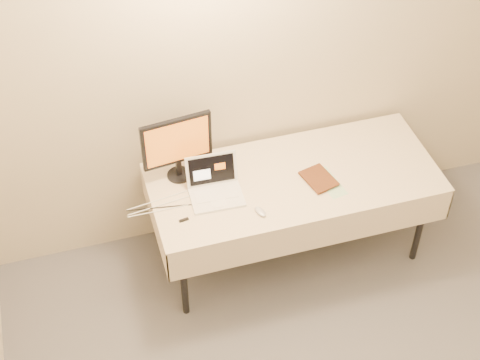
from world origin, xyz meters
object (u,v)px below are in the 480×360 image
object	(u,v)px
laptop	(215,186)
monitor	(177,144)
table	(294,184)
book	(309,172)

from	to	relation	value
laptop	monitor	size ratio (longest dim) A/B	0.73
table	book	bearing A→B (deg)	-59.22
table	monitor	size ratio (longest dim) A/B	4.01
book	table	bearing A→B (deg)	106.68
monitor	book	xyz separation A→B (m)	(0.76, -0.31, -0.16)
laptop	book	xyz separation A→B (m)	(0.58, -0.11, 0.06)
table	monitor	distance (m)	0.81
laptop	monitor	bearing A→B (deg)	133.21
laptop	book	distance (m)	0.59
book	laptop	bearing A→B (deg)	155.61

